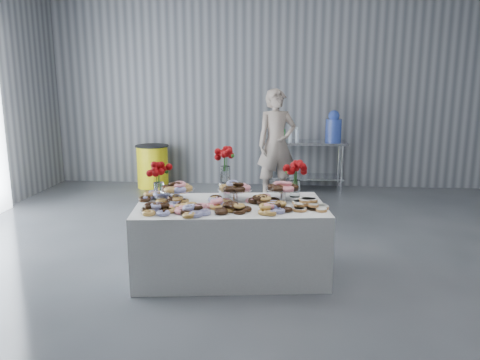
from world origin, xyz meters
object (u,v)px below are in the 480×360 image
Objects in this scene: water_jug at (333,127)px; person at (276,144)px; display_table at (231,240)px; trash_barrel at (153,166)px; prep_table at (304,157)px.

person is at bearing -149.48° from water_jug.
display_table is 4.31m from trash_barrel.
trash_barrel is (-3.31, -0.00, -0.75)m from water_jug.
person reaches higher than prep_table.
prep_table reaches higher than display_table.
water_jug is (1.42, 3.87, 0.77)m from display_table.
display_table is at bearing -63.99° from trash_barrel.
water_jug is 1.18m from person.
water_jug reaches higher than trash_barrel.
person is (-1.00, -0.59, -0.23)m from water_jug.
display_table is at bearing -116.98° from person.
prep_table is (0.92, 3.87, 0.24)m from display_table.
trash_barrel reaches higher than display_table.
display_table is 1.27× the size of prep_table.
water_jug is at bearing 69.87° from display_table.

